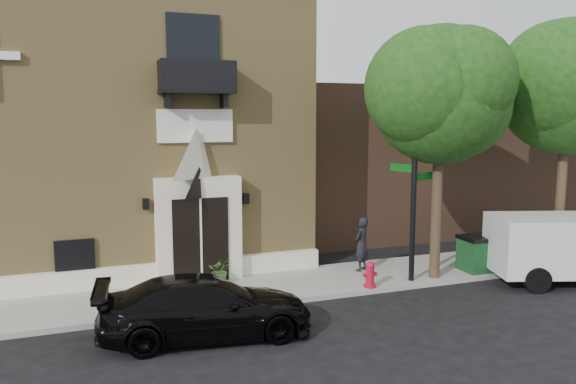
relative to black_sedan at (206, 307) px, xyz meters
name	(u,v)px	position (x,y,z in m)	size (l,w,h in m)	color
ground	(257,309)	(1.69, 1.45, -0.73)	(120.00, 120.00, 0.00)	black
sidewalk	(274,286)	(2.69, 2.95, -0.65)	(42.00, 3.00, 0.15)	gray
church	(117,131)	(-1.29, 9.40, 3.91)	(12.20, 11.01, 9.30)	tan
neighbour_building	(437,157)	(13.69, 10.45, 2.47)	(18.00, 8.00, 6.40)	brown
street_tree_left	(443,94)	(7.72, 1.79, 5.14)	(4.97, 4.38, 7.77)	#38281C
street_tree_mid	(571,85)	(12.72, 1.79, 5.47)	(5.21, 4.64, 8.25)	#38281C
black_sedan	(206,307)	(0.00, 0.00, 0.00)	(2.04, 5.02, 1.46)	black
street_sign	(414,180)	(6.82, 1.86, 2.55)	(1.19, 0.94, 6.21)	black
fire_hydrant	(370,275)	(5.26, 1.65, -0.19)	(0.45, 0.36, 0.78)	#AF0F29
dumpster	(486,252)	(9.81, 2.03, 0.00)	(1.79, 1.06, 1.15)	#0F391B
planter	(220,270)	(1.21, 3.60, -0.18)	(0.71, 0.62, 0.79)	#426F2F
pedestrian_near	(361,244)	(5.88, 3.38, 0.30)	(0.64, 0.42, 1.76)	black
pedestrian_far	(538,230)	(13.46, 3.57, 0.20)	(0.75, 0.59, 1.55)	#2C241D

